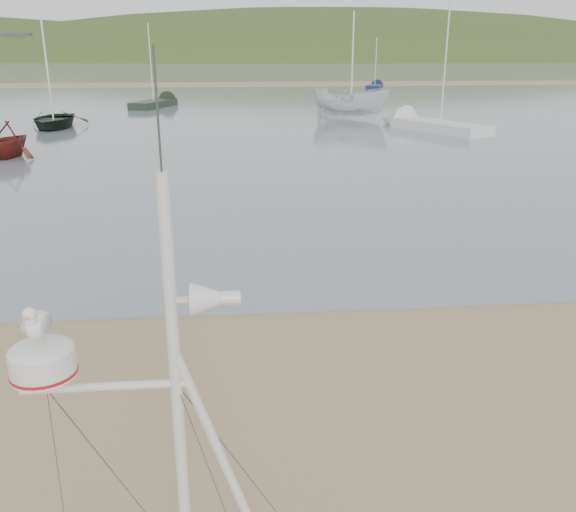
{
  "coord_description": "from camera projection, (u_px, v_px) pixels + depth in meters",
  "views": [
    {
      "loc": [
        1.48,
        -5.47,
        4.31
      ],
      "look_at": [
        2.06,
        1.0,
        2.07
      ],
      "focal_mm": 38.0,
      "sensor_mm": 36.0,
      "label": 1
    }
  ],
  "objects": [
    {
      "name": "sandbar",
      "position": [
        219.0,
        84.0,
        72.32
      ],
      "size": [
        560.0,
        7.0,
        0.07
      ],
      "primitive_type": "cube",
      "color": "#8A704F",
      "rests_on": "water"
    },
    {
      "name": "ground",
      "position": [
        102.0,
        477.0,
        6.43
      ],
      "size": [
        560.0,
        560.0,
        0.0
      ],
      "primitive_type": "plane",
      "color": "#8A704F",
      "rests_on": "ground"
    },
    {
      "name": "boat_white",
      "position": [
        352.0,
        77.0,
        37.62
      ],
      "size": [
        2.58,
        2.56,
        5.01
      ],
      "primitive_type": "imported",
      "rotation": [
        0.0,
        0.0,
        1.1
      ],
      "color": "silver",
      "rests_on": "water"
    },
    {
      "name": "boat_dark",
      "position": [
        49.0,
        87.0,
        32.94
      ],
      "size": [
        3.17,
        0.95,
        4.42
      ],
      "primitive_type": "imported",
      "rotation": [
        0.0,
        0.0,
        0.01
      ],
      "color": "black",
      "rests_on": "water"
    },
    {
      "name": "sailboat_blue_far",
      "position": [
        376.0,
        86.0,
        64.76
      ],
      "size": [
        3.16,
        5.7,
        5.59
      ],
      "color": "#131C44",
      "rests_on": "ground"
    },
    {
      "name": "sailboat_dark_mid",
      "position": [
        164.0,
        102.0,
        46.44
      ],
      "size": [
        3.75,
        6.55,
        6.39
      ],
      "color": "black",
      "rests_on": "ground"
    },
    {
      "name": "mast_rig",
      "position": [
        177.0,
        503.0,
        4.59
      ],
      "size": [
        1.92,
        2.05,
        4.33
      ],
      "color": "silver",
      "rests_on": "ground"
    },
    {
      "name": "hill_ridge",
      "position": [
        276.0,
        112.0,
        235.7
      ],
      "size": [
        620.0,
        180.0,
        80.0
      ],
      "color": "#2B3D19",
      "rests_on": "ground"
    },
    {
      "name": "water",
      "position": [
        224.0,
        68.0,
        130.72
      ],
      "size": [
        560.0,
        256.0,
        0.04
      ],
      "primitive_type": "cube",
      "color": "slate",
      "rests_on": "ground"
    },
    {
      "name": "boat_red",
      "position": [
        4.0,
        123.0,
        24.21
      ],
      "size": [
        2.7,
        2.04,
        2.78
      ],
      "primitive_type": "imported",
      "rotation": [
        0.0,
        0.0,
        -0.26
      ],
      "color": "maroon",
      "rests_on": "water"
    },
    {
      "name": "far_cottages",
      "position": [
        235.0,
        48.0,
        189.95
      ],
      "size": [
        294.4,
        6.3,
        8.0
      ],
      "color": "silver",
      "rests_on": "ground"
    },
    {
      "name": "sailboat_white_near",
      "position": [
        413.0,
        123.0,
        33.85
      ],
      "size": [
        5.12,
        7.57,
        7.5
      ],
      "color": "silver",
      "rests_on": "ground"
    }
  ]
}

